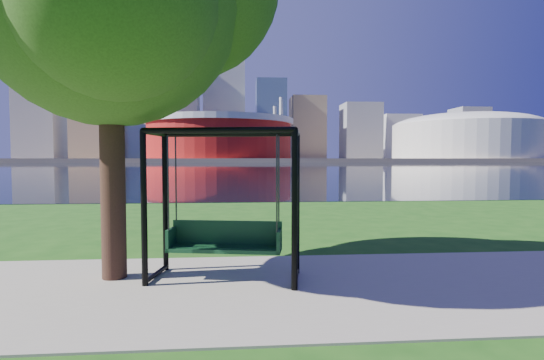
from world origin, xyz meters
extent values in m
plane|color=#1E5114|center=(0.00, 0.00, 0.00)|extent=(900.00, 900.00, 0.00)
cube|color=#9E937F|center=(0.00, -0.50, 0.01)|extent=(120.00, 4.00, 0.03)
cube|color=black|center=(0.00, 102.00, 0.01)|extent=(900.00, 180.00, 0.02)
cube|color=#937F60|center=(0.00, 306.00, 1.00)|extent=(900.00, 228.00, 2.00)
cylinder|color=maroon|center=(-10.00, 235.00, 13.00)|extent=(80.00, 80.00, 22.00)
cylinder|color=silver|center=(-10.00, 235.00, 22.50)|extent=(83.00, 83.00, 3.00)
cylinder|color=silver|center=(22.91, 254.00, 18.00)|extent=(2.00, 2.00, 32.00)
cylinder|color=silver|center=(-42.91, 254.00, 18.00)|extent=(2.00, 2.00, 32.00)
cylinder|color=silver|center=(-42.91, 216.00, 18.00)|extent=(2.00, 2.00, 32.00)
cylinder|color=silver|center=(22.91, 216.00, 18.00)|extent=(2.00, 2.00, 32.00)
cylinder|color=beige|center=(135.00, 235.00, 12.00)|extent=(84.00, 84.00, 20.00)
ellipsoid|color=beige|center=(135.00, 235.00, 21.00)|extent=(84.00, 84.00, 15.12)
cube|color=gray|center=(-140.00, 310.00, 33.00)|extent=(28.00, 28.00, 62.00)
cube|color=#998466|center=(-100.00, 300.00, 46.00)|extent=(26.00, 26.00, 88.00)
cube|color=slate|center=(-70.00, 325.00, 49.50)|extent=(30.00, 24.00, 95.00)
cube|color=gray|center=(-40.00, 305.00, 38.00)|extent=(24.00, 24.00, 72.00)
cube|color=silver|center=(-10.00, 335.00, 42.00)|extent=(32.00, 28.00, 80.00)
cube|color=slate|center=(25.00, 310.00, 31.00)|extent=(22.00, 22.00, 58.00)
cube|color=#998466|center=(55.00, 325.00, 26.00)|extent=(26.00, 26.00, 48.00)
cube|color=gray|center=(95.00, 315.00, 23.00)|extent=(28.00, 24.00, 42.00)
cube|color=silver|center=(135.00, 340.00, 20.00)|extent=(30.00, 26.00, 36.00)
cube|color=gray|center=(185.00, 320.00, 22.00)|extent=(24.00, 24.00, 40.00)
cube|color=#998466|center=(225.00, 335.00, 18.00)|extent=(26.00, 26.00, 32.00)
sphere|color=#998466|center=(-100.00, 300.00, 93.50)|extent=(10.00, 10.00, 10.00)
cylinder|color=black|center=(-1.80, -0.28, 1.19)|extent=(0.11, 0.11, 2.38)
cylinder|color=black|center=(0.44, -0.68, 1.19)|extent=(0.11, 0.11, 2.38)
cylinder|color=black|center=(-1.64, 0.64, 1.19)|extent=(0.11, 0.11, 2.38)
cylinder|color=black|center=(0.60, 0.24, 1.19)|extent=(0.11, 0.11, 2.38)
cylinder|color=black|center=(-0.68, -0.48, 2.38)|extent=(2.26, 0.49, 0.09)
cylinder|color=black|center=(-0.52, 0.44, 2.38)|extent=(2.26, 0.49, 0.09)
cylinder|color=black|center=(-1.72, 0.18, 2.38)|extent=(0.26, 0.93, 0.09)
cylinder|color=black|center=(-1.72, 0.18, 0.08)|extent=(0.24, 0.93, 0.07)
cylinder|color=black|center=(0.52, -0.22, 2.38)|extent=(0.26, 0.93, 0.09)
cylinder|color=black|center=(0.52, -0.22, 0.08)|extent=(0.24, 0.93, 0.07)
cube|color=black|center=(-0.60, -0.02, 0.52)|extent=(1.86, 0.78, 0.06)
cube|color=black|center=(-0.56, 0.18, 0.74)|extent=(1.79, 0.37, 0.39)
cube|color=black|center=(-1.46, 0.13, 0.66)|extent=(0.13, 0.47, 0.35)
cube|color=black|center=(0.26, -0.17, 0.66)|extent=(0.13, 0.47, 0.35)
cylinder|color=#2E2E33|center=(-1.47, -0.06, 1.58)|extent=(0.03, 0.03, 1.50)
cylinder|color=#2E2E33|center=(0.21, -0.36, 1.58)|extent=(0.03, 0.03, 1.50)
cylinder|color=#2E2E33|center=(-1.41, 0.32, 1.58)|extent=(0.03, 0.03, 1.50)
cylinder|color=#2E2E33|center=(0.27, 0.02, 1.58)|extent=(0.03, 0.03, 1.50)
cylinder|color=black|center=(-2.39, 0.21, 1.94)|extent=(0.39, 0.39, 3.89)
camera|label=1|loc=(-0.40, -6.78, 1.97)|focal=28.00mm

